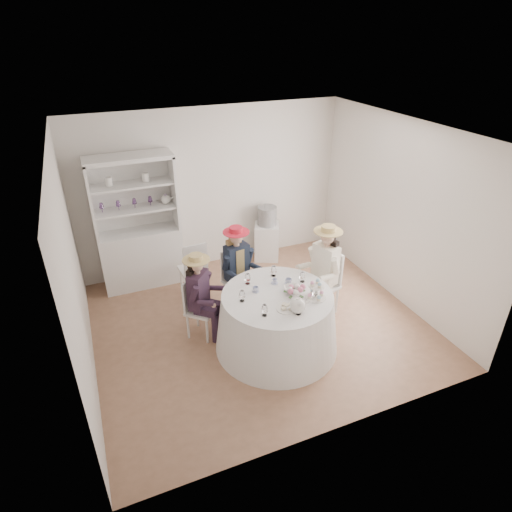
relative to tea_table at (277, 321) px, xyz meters
name	(u,v)px	position (x,y,z in m)	size (l,w,h in m)	color
ground	(259,323)	(-0.03, 0.54, -0.40)	(4.50, 4.50, 0.00)	#885D44
ceiling	(259,133)	(-0.03, 0.54, 2.30)	(4.50, 4.50, 0.00)	white
wall_back	(212,190)	(-0.03, 2.54, 0.95)	(4.50, 4.50, 0.00)	silver
wall_front	(344,329)	(-0.03, -1.46, 0.95)	(4.50, 4.50, 0.00)	silver
wall_left	(73,274)	(-2.28, 0.54, 0.95)	(4.50, 4.50, 0.00)	silver
wall_right	(400,213)	(2.22, 0.54, 0.95)	(4.50, 4.50, 0.00)	silver
tea_table	(277,321)	(0.00, 0.00, 0.00)	(1.61, 1.61, 0.81)	white
hutch	(140,241)	(-1.34, 2.29, 0.36)	(1.42, 0.89, 2.14)	silver
side_table	(267,241)	(0.87, 2.29, -0.07)	(0.43, 0.43, 0.66)	silver
hatbox	(267,216)	(0.87, 2.29, 0.42)	(0.33, 0.33, 0.33)	black
guest_left	(200,292)	(-0.84, 0.60, 0.30)	(0.53, 0.52, 1.25)	silver
guest_mid	(238,264)	(-0.15, 1.02, 0.35)	(0.50, 0.53, 1.33)	silver
guest_right	(324,266)	(0.93, 0.44, 0.39)	(0.57, 0.53, 1.40)	silver
spare_chair	(194,268)	(-0.67, 1.56, 0.11)	(0.42, 0.42, 0.95)	silver
teacup_a	(256,290)	(-0.22, 0.17, 0.44)	(0.08, 0.08, 0.06)	white
teacup_b	(275,281)	(0.08, 0.26, 0.44)	(0.06, 0.06, 0.06)	white
teacup_c	(288,282)	(0.24, 0.18, 0.44)	(0.09, 0.09, 0.07)	white
flower_bowl	(292,290)	(0.20, 0.00, 0.43)	(0.21, 0.21, 0.05)	white
flower_arrangement	(295,290)	(0.19, -0.11, 0.50)	(0.19, 0.19, 0.07)	pink
table_teapot	(298,306)	(0.07, -0.41, 0.49)	(0.27, 0.19, 0.20)	white
sandwich_plate	(287,308)	(-0.02, -0.31, 0.42)	(0.25, 0.25, 0.06)	white
cupcake_stand	(316,292)	(0.41, -0.24, 0.50)	(0.25, 0.25, 0.24)	white
stemware_set	(278,290)	(0.00, 0.00, 0.48)	(0.97, 0.97, 0.15)	white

